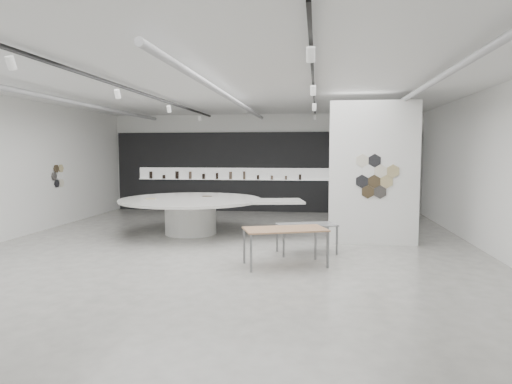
# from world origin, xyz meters

# --- Properties ---
(room) EXTENTS (12.02, 14.02, 3.82)m
(room) POSITION_xyz_m (-0.09, -0.00, 2.07)
(room) COLOR #A9A79F
(room) RESTS_ON ground
(back_wall_display) EXTENTS (11.80, 0.27, 3.10)m
(back_wall_display) POSITION_xyz_m (-0.08, 6.93, 1.54)
(back_wall_display) COLOR black
(back_wall_display) RESTS_ON ground
(partition_column) EXTENTS (2.20, 0.38, 3.60)m
(partition_column) POSITION_xyz_m (3.50, 1.00, 1.80)
(partition_column) COLOR white
(partition_column) RESTS_ON ground
(display_island) EXTENTS (5.62, 4.70, 1.03)m
(display_island) POSITION_xyz_m (-1.38, 1.75, 0.66)
(display_island) COLOR white
(display_island) RESTS_ON ground
(sample_table_wood) EXTENTS (1.83, 1.33, 0.77)m
(sample_table_wood) POSITION_xyz_m (1.46, -1.56, 0.72)
(sample_table_wood) COLOR #A77956
(sample_table_wood) RESTS_ON ground
(sample_table_stone) EXTENTS (1.47, 1.06, 0.68)m
(sample_table_stone) POSITION_xyz_m (1.87, -0.34, 0.62)
(sample_table_stone) COLOR slate
(sample_table_stone) RESTS_ON ground
(kitchen_counter) EXTENTS (1.67, 0.81, 1.26)m
(kitchen_counter) POSITION_xyz_m (3.41, 6.52, 0.46)
(kitchen_counter) COLOR white
(kitchen_counter) RESTS_ON ground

